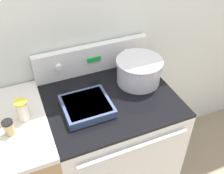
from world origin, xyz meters
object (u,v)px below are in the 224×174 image
(ladle, at_px, (155,69))
(spice_jar_yellow_cap, at_px, (23,110))
(casserole_dish, at_px, (87,106))
(spice_jar_black_cap, at_px, (9,127))
(mixing_bowl, at_px, (139,70))

(ladle, xyz_separation_m, spice_jar_yellow_cap, (-0.86, -0.10, 0.03))
(casserole_dish, relative_size, spice_jar_yellow_cap, 2.20)
(casserole_dish, distance_m, spice_jar_black_cap, 0.42)
(ladle, distance_m, spice_jar_yellow_cap, 0.87)
(mixing_bowl, bearing_deg, casserole_dish, -162.60)
(mixing_bowl, distance_m, spice_jar_black_cap, 0.82)
(ladle, height_order, spice_jar_yellow_cap, spice_jar_yellow_cap)
(mixing_bowl, height_order, ladle, mixing_bowl)
(mixing_bowl, relative_size, casserole_dish, 1.09)
(spice_jar_black_cap, bearing_deg, spice_jar_yellow_cap, 43.38)
(mixing_bowl, distance_m, ladle, 0.15)
(ladle, bearing_deg, spice_jar_black_cap, -169.18)
(casserole_dish, xyz_separation_m, spice_jar_black_cap, (-0.42, -0.03, 0.03))
(ladle, distance_m, spice_jar_black_cap, 0.96)
(spice_jar_black_cap, bearing_deg, ladle, 10.82)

